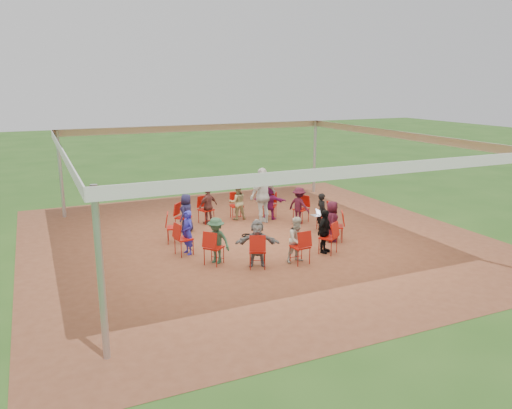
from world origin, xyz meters
name	(u,v)px	position (x,y,z in m)	size (l,w,h in m)	color
ground	(255,239)	(0.00, 0.00, 0.00)	(80.00, 80.00, 0.00)	#295119
dirt_patch	(255,239)	(0.00, 0.00, 0.01)	(13.00, 13.00, 0.00)	brown
tent	(255,160)	(0.00, 0.00, 2.37)	(10.33, 10.33, 3.00)	#B2B2B7
chair_0	(325,216)	(2.37, -0.08, 0.45)	(0.42, 0.44, 0.90)	#AF1309
chair_1	(301,209)	(2.14, 1.03, 0.45)	(0.42, 0.44, 0.90)	#AF1309
chair_2	(270,206)	(1.42, 1.90, 0.45)	(0.42, 0.44, 0.90)	#AF1309
chair_3	(237,206)	(0.37, 2.34, 0.45)	(0.42, 0.44, 0.90)	#AF1309
chair_4	(206,210)	(-0.76, 2.25, 0.45)	(0.42, 0.44, 0.90)	#AF1309
chair_5	(183,217)	(-1.72, 1.63, 0.45)	(0.42, 0.44, 0.90)	#AF1309
chair_6	(174,228)	(-2.28, 0.65, 0.45)	(0.42, 0.44, 0.90)	#AF1309
chair_7	(184,239)	(-2.32, -0.49, 0.45)	(0.42, 0.44, 0.90)	#AF1309
chair_8	(214,248)	(-1.83, -1.51, 0.45)	(0.42, 0.44, 0.90)	#AF1309
chair_9	(257,251)	(-0.92, -2.19, 0.45)	(0.42, 0.44, 0.90)	#AF1309
chair_10	(300,247)	(0.20, -2.36, 0.45)	(0.42, 0.44, 0.90)	#AF1309
chair_11	(328,238)	(1.28, -2.00, 0.45)	(0.42, 0.44, 0.90)	#AF1309
chair_12	(336,227)	(2.06, -1.18, 0.45)	(0.42, 0.44, 0.90)	#AF1309
person_seated_0	(322,212)	(2.25, -0.08, 0.61)	(0.44, 0.29, 1.20)	black
person_seated_1	(299,205)	(2.03, 0.98, 0.61)	(0.78, 0.39, 1.20)	#3A0F1D
person_seated_2	(269,202)	(1.34, 1.81, 0.61)	(1.12, 0.42, 1.20)	#7D1957
person_seated_3	(237,202)	(0.35, 2.22, 0.61)	(0.58, 0.34, 1.20)	tan
person_seated_4	(208,206)	(-0.72, 2.13, 0.61)	(0.71, 0.36, 1.20)	brown
person_seated_5	(187,213)	(-1.63, 1.55, 0.61)	(0.59, 0.33, 1.20)	#1B193D
person_seated_6	(188,232)	(-2.20, -0.46, 0.61)	(0.44, 0.29, 1.20)	#2928B4
person_seated_7	(216,240)	(-1.74, -1.43, 0.61)	(0.78, 0.39, 1.20)	#2B5037
person_seated_8	(257,243)	(-0.87, -2.08, 0.61)	(1.12, 0.42, 1.20)	slate
person_seated_9	(298,240)	(0.19, -2.24, 0.61)	(0.58, 0.34, 1.20)	beige
person_seated_10	(324,231)	(1.21, -1.90, 0.61)	(0.71, 0.36, 1.20)	black
person_seated_11	(332,221)	(1.96, -1.12, 0.61)	(0.59, 0.33, 1.20)	#3A0F1D
standing_person	(263,196)	(0.96, 1.49, 0.93)	(1.08, 0.55, 1.85)	silver
cable_coil	(248,235)	(-0.09, 0.35, 0.02)	(0.37, 0.37, 0.03)	black
laptop	(317,214)	(2.08, -0.07, 0.57)	(0.24, 0.30, 0.20)	#B7B7BC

